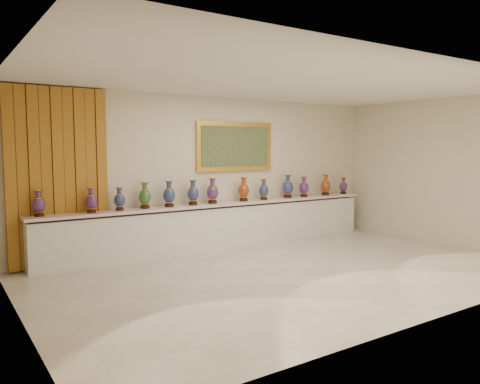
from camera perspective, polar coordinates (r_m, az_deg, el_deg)
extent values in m
plane|color=beige|center=(7.66, 6.59, -9.66)|extent=(8.00, 8.00, 0.00)
plane|color=beige|center=(9.46, -3.14, 2.44)|extent=(8.00, 0.00, 8.00)
plane|color=beige|center=(5.72, -25.54, -0.01)|extent=(0.00, 5.00, 5.00)
plane|color=beige|center=(10.46, 23.69, 2.28)|extent=(0.00, 5.00, 5.00)
plane|color=white|center=(7.47, 6.84, 13.16)|extent=(8.00, 8.00, 0.00)
cube|color=#BF7829|center=(8.28, -21.30, 1.67)|extent=(1.64, 0.14, 2.95)
cube|color=gold|center=(9.66, -0.60, 5.56)|extent=(1.80, 0.06, 1.00)
cube|color=black|center=(9.63, -0.48, 5.57)|extent=(1.62, 0.02, 0.82)
cube|color=white|center=(9.38, -2.39, -4.31)|extent=(7.20, 0.42, 0.81)
cube|color=#FFD6DC|center=(9.30, -2.34, -1.47)|extent=(7.28, 0.48, 0.05)
cylinder|color=black|center=(8.11, -23.29, -2.59)|extent=(0.15, 0.15, 0.04)
cone|color=gold|center=(8.10, -23.30, -2.26)|extent=(0.13, 0.13, 0.03)
ellipsoid|color=#280D4A|center=(8.09, -23.33, -1.43)|extent=(0.24, 0.24, 0.25)
cylinder|color=gold|center=(8.08, -23.36, -0.69)|extent=(0.14, 0.14, 0.01)
cylinder|color=#280D4A|center=(8.07, -23.37, -0.31)|extent=(0.08, 0.08, 0.09)
cone|color=#280D4A|center=(8.07, -23.39, 0.12)|extent=(0.14, 0.14, 0.03)
cylinder|color=gold|center=(8.07, -23.39, 0.24)|extent=(0.14, 0.14, 0.01)
cylinder|color=black|center=(8.24, -17.63, -2.28)|extent=(0.15, 0.15, 0.04)
cone|color=gold|center=(8.23, -17.64, -1.96)|extent=(0.13, 0.13, 0.03)
ellipsoid|color=#280D4A|center=(8.22, -17.67, -1.14)|extent=(0.26, 0.26, 0.25)
cylinder|color=gold|center=(8.21, -17.69, -0.41)|extent=(0.14, 0.14, 0.01)
cylinder|color=#280D4A|center=(8.20, -17.70, -0.03)|extent=(0.08, 0.08, 0.09)
cone|color=#280D4A|center=(8.20, -17.71, 0.40)|extent=(0.14, 0.14, 0.03)
cylinder|color=gold|center=(8.20, -17.71, 0.52)|extent=(0.14, 0.14, 0.01)
cylinder|color=black|center=(8.42, -14.45, -2.05)|extent=(0.14, 0.14, 0.04)
cone|color=gold|center=(8.41, -14.46, -1.74)|extent=(0.13, 0.13, 0.03)
ellipsoid|color=#0C0F42|center=(8.40, -14.48, -0.98)|extent=(0.25, 0.25, 0.24)
cylinder|color=gold|center=(8.39, -14.49, -0.30)|extent=(0.13, 0.13, 0.01)
cylinder|color=#0C0F42|center=(8.39, -14.50, 0.06)|extent=(0.08, 0.08, 0.09)
cone|color=#0C0F42|center=(8.38, -14.51, 0.45)|extent=(0.13, 0.13, 0.03)
cylinder|color=gold|center=(8.38, -14.51, 0.56)|extent=(0.13, 0.13, 0.01)
cylinder|color=black|center=(8.60, -11.51, -1.80)|extent=(0.17, 0.17, 0.05)
cone|color=gold|center=(8.60, -11.52, -1.46)|extent=(0.15, 0.15, 0.03)
ellipsoid|color=black|center=(8.58, -11.54, -0.59)|extent=(0.28, 0.28, 0.27)
cylinder|color=gold|center=(8.57, -11.55, 0.18)|extent=(0.15, 0.15, 0.01)
cylinder|color=black|center=(8.57, -11.56, 0.58)|extent=(0.09, 0.09, 0.10)
cone|color=black|center=(8.56, -11.57, 1.04)|extent=(0.15, 0.15, 0.04)
cylinder|color=gold|center=(8.56, -11.57, 1.16)|extent=(0.16, 0.16, 0.01)
cylinder|color=black|center=(8.74, -8.62, -1.64)|extent=(0.17, 0.17, 0.05)
cone|color=gold|center=(8.74, -8.63, -1.29)|extent=(0.15, 0.15, 0.03)
ellipsoid|color=#0C0F42|center=(8.72, -8.64, -0.41)|extent=(0.27, 0.27, 0.28)
cylinder|color=gold|center=(8.71, -8.65, 0.37)|extent=(0.16, 0.16, 0.01)
cylinder|color=#0C0F42|center=(8.71, -8.66, 0.78)|extent=(0.09, 0.09, 0.10)
cone|color=#0C0F42|center=(8.70, -8.66, 1.24)|extent=(0.16, 0.16, 0.04)
cylinder|color=gold|center=(8.70, -8.66, 1.36)|extent=(0.16, 0.16, 0.01)
cylinder|color=black|center=(8.99, -5.74, -1.42)|extent=(0.17, 0.17, 0.05)
cone|color=gold|center=(8.98, -5.74, -1.08)|extent=(0.15, 0.15, 0.03)
ellipsoid|color=#0C0F42|center=(8.97, -5.75, -0.23)|extent=(0.26, 0.26, 0.28)
cylinder|color=gold|center=(8.96, -5.76, 0.52)|extent=(0.15, 0.15, 0.01)
cylinder|color=#0C0F42|center=(8.95, -5.76, 0.91)|extent=(0.09, 0.09, 0.10)
cone|color=#0C0F42|center=(8.95, -5.77, 1.35)|extent=(0.15, 0.15, 0.04)
cylinder|color=gold|center=(8.95, -5.77, 1.47)|extent=(0.16, 0.16, 0.01)
cylinder|color=black|center=(9.21, -3.36, -1.23)|extent=(0.18, 0.18, 0.05)
cone|color=gold|center=(9.21, -3.36, -0.89)|extent=(0.15, 0.15, 0.03)
ellipsoid|color=#280D4A|center=(9.19, -3.37, -0.04)|extent=(0.27, 0.27, 0.29)
cylinder|color=gold|center=(9.18, -3.37, 0.73)|extent=(0.16, 0.16, 0.01)
cylinder|color=#280D4A|center=(9.18, -3.37, 1.12)|extent=(0.09, 0.09, 0.10)
cone|color=#280D4A|center=(9.17, -3.37, 1.57)|extent=(0.16, 0.16, 0.04)
cylinder|color=gold|center=(9.17, -3.37, 1.69)|extent=(0.16, 0.16, 0.01)
cylinder|color=black|center=(9.59, 0.45, -0.96)|extent=(0.17, 0.17, 0.05)
cone|color=gold|center=(9.58, 0.45, -0.64)|extent=(0.15, 0.15, 0.03)
ellipsoid|color=maroon|center=(9.57, 0.45, 0.17)|extent=(0.30, 0.30, 0.29)
cylinder|color=gold|center=(9.56, 0.45, 0.90)|extent=(0.16, 0.16, 0.01)
cylinder|color=maroon|center=(9.55, 0.45, 1.27)|extent=(0.09, 0.09, 0.10)
cone|color=maroon|center=(9.55, 0.45, 1.70)|extent=(0.16, 0.16, 0.04)
cylinder|color=gold|center=(9.55, 0.45, 1.81)|extent=(0.16, 0.16, 0.01)
cylinder|color=black|center=(9.85, 2.91, -0.82)|extent=(0.16, 0.16, 0.04)
cone|color=gold|center=(9.84, 2.91, -0.54)|extent=(0.14, 0.14, 0.03)
ellipsoid|color=#0C0F42|center=(9.83, 2.91, 0.17)|extent=(0.20, 0.20, 0.26)
cylinder|color=gold|center=(9.82, 2.91, 0.80)|extent=(0.14, 0.14, 0.01)
cylinder|color=#0C0F42|center=(9.82, 2.91, 1.12)|extent=(0.08, 0.08, 0.09)
cone|color=#0C0F42|center=(9.81, 2.92, 1.49)|extent=(0.14, 0.14, 0.03)
cylinder|color=gold|center=(9.81, 2.92, 1.59)|extent=(0.14, 0.14, 0.01)
cylinder|color=black|center=(10.29, 5.84, -0.55)|extent=(0.18, 0.18, 0.05)
cone|color=gold|center=(10.28, 5.84, -0.24)|extent=(0.16, 0.16, 0.03)
ellipsoid|color=#0C0F42|center=(10.27, 5.85, 0.54)|extent=(0.27, 0.27, 0.30)
cylinder|color=gold|center=(10.26, 5.86, 1.24)|extent=(0.16, 0.16, 0.01)
cylinder|color=#0C0F42|center=(10.26, 5.86, 1.60)|extent=(0.09, 0.09, 0.11)
cone|color=#0C0F42|center=(10.25, 5.86, 2.01)|extent=(0.16, 0.16, 0.04)
cylinder|color=gold|center=(10.25, 5.87, 2.12)|extent=(0.17, 0.17, 0.01)
cylinder|color=black|center=(10.53, 7.79, -0.45)|extent=(0.16, 0.16, 0.05)
cone|color=gold|center=(10.52, 7.80, -0.18)|extent=(0.14, 0.14, 0.03)
ellipsoid|color=#280D4A|center=(10.51, 7.81, 0.51)|extent=(0.27, 0.27, 0.27)
cylinder|color=gold|center=(10.50, 7.81, 1.12)|extent=(0.15, 0.15, 0.01)
cylinder|color=#280D4A|center=(10.50, 7.82, 1.44)|extent=(0.08, 0.08, 0.10)
cone|color=#280D4A|center=(10.49, 7.82, 1.80)|extent=(0.15, 0.15, 0.04)
cylinder|color=gold|center=(10.49, 7.82, 1.89)|extent=(0.15, 0.15, 0.01)
cylinder|color=black|center=(10.98, 10.39, -0.24)|extent=(0.17, 0.17, 0.05)
cone|color=gold|center=(10.98, 10.39, 0.03)|extent=(0.15, 0.15, 0.03)
ellipsoid|color=maroon|center=(10.97, 10.41, 0.73)|extent=(0.26, 0.26, 0.28)
cylinder|color=gold|center=(10.96, 10.42, 1.35)|extent=(0.15, 0.15, 0.01)
cylinder|color=maroon|center=(10.96, 10.42, 1.67)|extent=(0.09, 0.09, 0.10)
cone|color=maroon|center=(10.95, 10.43, 2.03)|extent=(0.15, 0.15, 0.04)
cylinder|color=gold|center=(10.95, 10.43, 2.13)|extent=(0.16, 0.16, 0.01)
cylinder|color=black|center=(11.40, 12.47, -0.10)|extent=(0.14, 0.14, 0.04)
cone|color=gold|center=(11.39, 12.48, 0.12)|extent=(0.12, 0.12, 0.03)
ellipsoid|color=#280D4A|center=(11.38, 12.49, 0.66)|extent=(0.19, 0.19, 0.23)
cylinder|color=gold|center=(11.38, 12.50, 1.15)|extent=(0.13, 0.13, 0.01)
cylinder|color=#280D4A|center=(11.37, 12.50, 1.40)|extent=(0.07, 0.07, 0.08)
cone|color=#280D4A|center=(11.37, 12.51, 1.69)|extent=(0.13, 0.13, 0.03)
cylinder|color=gold|center=(11.37, 12.51, 1.77)|extent=(0.13, 0.13, 0.01)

